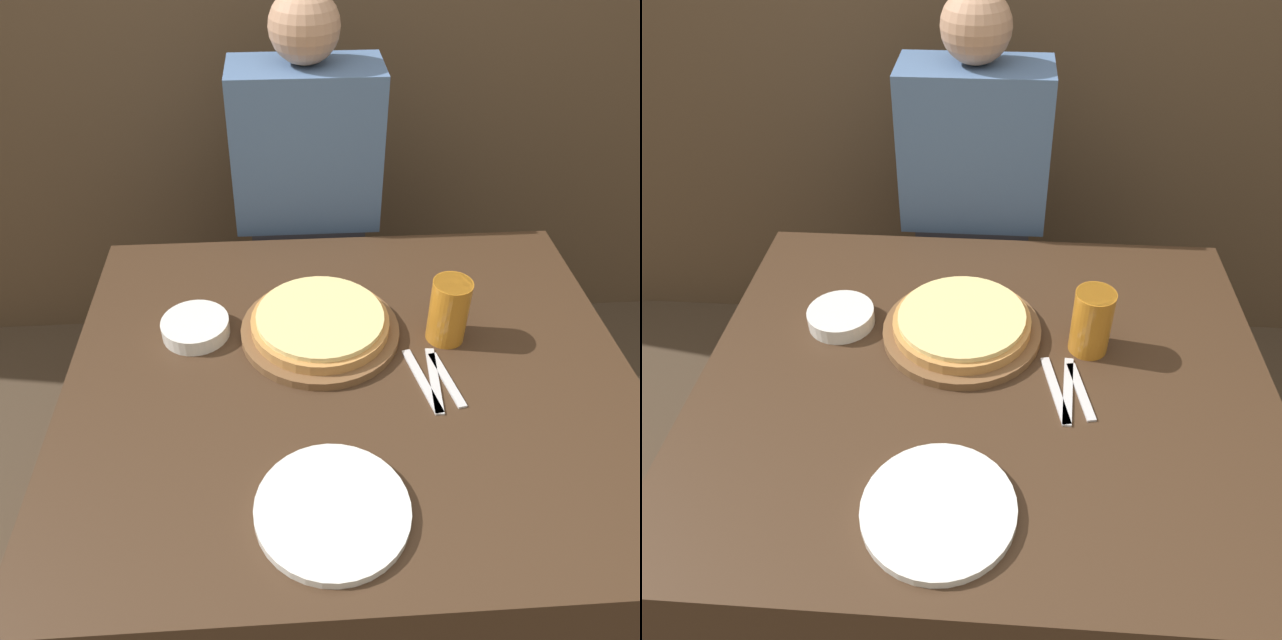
% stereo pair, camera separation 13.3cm
% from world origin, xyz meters
% --- Properties ---
extents(ground_plane, '(12.00, 12.00, 0.00)m').
position_xyz_m(ground_plane, '(0.00, 0.00, 0.00)').
color(ground_plane, '#473828').
extents(dining_table, '(1.15, 1.00, 0.72)m').
position_xyz_m(dining_table, '(0.00, 0.00, 0.36)').
color(dining_table, '#3D2819').
rests_on(dining_table, ground_plane).
extents(pizza_on_board, '(0.34, 0.34, 0.06)m').
position_xyz_m(pizza_on_board, '(-0.06, 0.12, 0.75)').
color(pizza_on_board, brown).
rests_on(pizza_on_board, dining_table).
extents(beer_glass, '(0.08, 0.08, 0.15)m').
position_xyz_m(beer_glass, '(0.21, 0.09, 0.80)').
color(beer_glass, '#B7701E').
rests_on(beer_glass, dining_table).
extents(dinner_plate, '(0.26, 0.26, 0.02)m').
position_xyz_m(dinner_plate, '(-0.06, -0.32, 0.73)').
color(dinner_plate, silver).
rests_on(dinner_plate, dining_table).
extents(side_bowl, '(0.15, 0.15, 0.04)m').
position_xyz_m(side_bowl, '(-0.32, 0.14, 0.74)').
color(side_bowl, silver).
rests_on(side_bowl, dining_table).
extents(fork, '(0.05, 0.18, 0.00)m').
position_xyz_m(fork, '(0.14, -0.04, 0.72)').
color(fork, silver).
rests_on(fork, dining_table).
extents(dinner_knife, '(0.03, 0.18, 0.00)m').
position_xyz_m(dinner_knife, '(0.16, -0.04, 0.72)').
color(dinner_knife, silver).
rests_on(dinner_knife, dining_table).
extents(spoon, '(0.05, 0.15, 0.00)m').
position_xyz_m(spoon, '(0.19, -0.04, 0.72)').
color(spoon, silver).
rests_on(spoon, dining_table).
extents(diner_person, '(0.39, 0.20, 1.29)m').
position_xyz_m(diner_person, '(-0.06, 0.65, 0.63)').
color(diner_person, '#33333D').
rests_on(diner_person, ground_plane).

